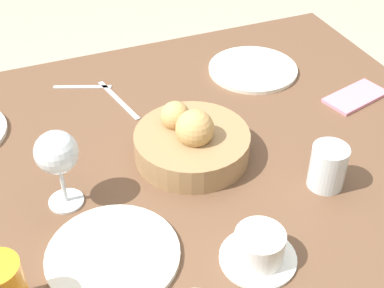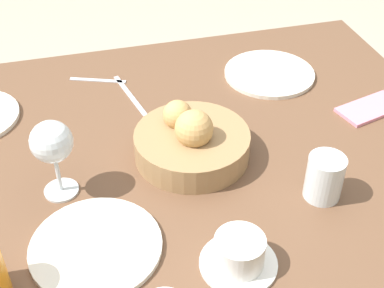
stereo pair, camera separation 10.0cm
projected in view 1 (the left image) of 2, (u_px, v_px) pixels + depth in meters
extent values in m
cube|color=brown|center=(158.00, 159.00, 1.10)|extent=(1.29, 0.89, 0.03)
cube|color=brown|center=(292.00, 126.00, 1.78)|extent=(0.06, 0.06, 0.68)
cylinder|color=#99754C|center=(192.00, 145.00, 1.06)|extent=(0.23, 0.23, 0.05)
sphere|color=tan|center=(195.00, 129.00, 1.02)|extent=(0.07, 0.07, 0.07)
sphere|color=tan|center=(175.00, 116.00, 1.06)|extent=(0.06, 0.06, 0.06)
cylinder|color=silver|center=(253.00, 69.00, 1.33)|extent=(0.22, 0.22, 0.01)
cylinder|color=silver|center=(113.00, 255.00, 0.87)|extent=(0.22, 0.22, 0.01)
cylinder|color=silver|center=(328.00, 167.00, 0.98)|extent=(0.07, 0.07, 0.09)
cylinder|color=silver|center=(66.00, 201.00, 0.97)|extent=(0.06, 0.06, 0.00)
cylinder|color=silver|center=(63.00, 185.00, 0.95)|extent=(0.01, 0.01, 0.07)
sphere|color=silver|center=(56.00, 152.00, 0.90)|extent=(0.08, 0.08, 0.08)
cylinder|color=white|center=(258.00, 258.00, 0.87)|extent=(0.13, 0.13, 0.01)
cylinder|color=white|center=(259.00, 246.00, 0.85)|extent=(0.08, 0.08, 0.05)
cube|color=#B7B7BC|center=(118.00, 100.00, 1.23)|extent=(0.05, 0.18, 0.00)
cube|color=#B7B7BC|center=(83.00, 87.00, 1.27)|extent=(0.13, 0.06, 0.00)
cube|color=pink|center=(356.00, 97.00, 1.24)|extent=(0.16, 0.11, 0.01)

